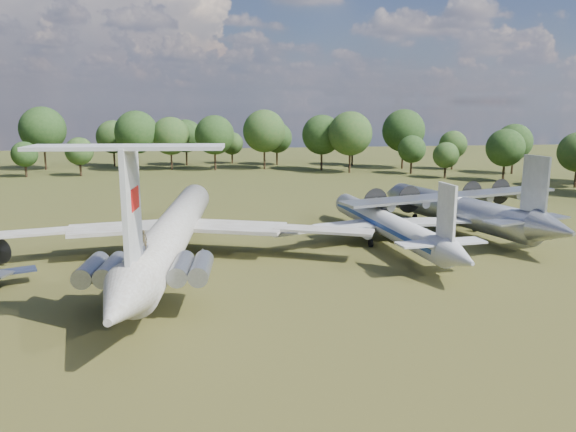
{
  "coord_description": "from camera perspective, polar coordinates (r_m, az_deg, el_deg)",
  "views": [
    {
      "loc": [
        1.72,
        -59.02,
        16.88
      ],
      "look_at": [
        9.88,
        -1.43,
        5.0
      ],
      "focal_mm": 35.0,
      "sensor_mm": 36.0,
      "label": 1
    }
  ],
  "objects": [
    {
      "name": "ground",
      "position": [
        61.41,
        -9.38,
        -4.57
      ],
      "size": [
        300.0,
        300.0,
        0.0
      ],
      "primitive_type": "plane",
      "color": "#273C14",
      "rests_on": "ground"
    },
    {
      "name": "il62_airliner",
      "position": [
        60.99,
        -11.5,
        -2.11
      ],
      "size": [
        47.58,
        59.21,
        5.45
      ],
      "primitive_type": null,
      "rotation": [
        0.0,
        0.0,
        -0.09
      ],
      "color": "silver",
      "rests_on": "ground"
    },
    {
      "name": "tu104_jet",
      "position": [
        68.41,
        9.93,
        -1.23
      ],
      "size": [
        33.56,
        42.21,
        3.92
      ],
      "primitive_type": null,
      "rotation": [
        0.0,
        0.0,
        0.11
      ],
      "color": "silver",
      "rests_on": "ground"
    },
    {
      "name": "an12_transport",
      "position": [
        77.0,
        16.81,
        0.21
      ],
      "size": [
        41.83,
        44.45,
        4.83
      ],
      "primitive_type": null,
      "rotation": [
        0.0,
        0.0,
        0.29
      ],
      "color": "#9EA0A5",
      "rests_on": "ground"
    },
    {
      "name": "person_on_il62",
      "position": [
        45.56,
        -14.46,
        -2.33
      ],
      "size": [
        0.62,
        0.45,
        1.58
      ],
      "primitive_type": "imported",
      "rotation": [
        0.0,
        0.0,
        3.28
      ],
      "color": "olive",
      "rests_on": "il62_airliner"
    }
  ]
}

